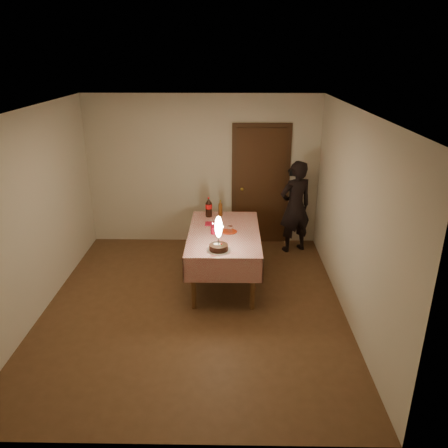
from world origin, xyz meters
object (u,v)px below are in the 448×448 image
Objects in this scene: clear_cup at (230,229)px; photographer at (295,207)px; dining_table at (224,239)px; red_plate at (229,232)px; cola_bottle at (209,207)px; amber_bottle_left at (220,208)px; red_cup at (214,230)px; birthday_cake at (219,241)px.

photographer reaches higher than clear_cup.
red_plate is (0.08, 0.01, 0.11)m from dining_table.
cola_bottle is 1.25× the size of amber_bottle_left.
dining_table is 0.23m from red_cup.
birthday_cake is 4.74× the size of red_cup.
amber_bottle_left is (0.18, 0.05, -0.03)m from cola_bottle.
dining_table is 0.67m from birthday_cake.
birthday_cake reaches higher than dining_table.
clear_cup is at bearing -62.09° from cola_bottle.
dining_table is 19.11× the size of clear_cup.
birthday_cake is at bearing -95.54° from dining_table.
amber_bottle_left is at bearing 15.27° from cola_bottle.
amber_bottle_left is (0.08, 0.75, 0.07)m from red_cup.
red_plate is (0.14, 0.63, -0.13)m from birthday_cake.
photographer is (1.25, 0.47, -0.13)m from amber_bottle_left.
amber_bottle_left is (-0.15, 0.68, 0.07)m from clear_cup.
dining_table is at bearing -84.20° from amber_bottle_left.
photographer is at bearing 46.21° from red_plate.
clear_cup is 0.28× the size of cola_bottle.
red_plate is 2.20× the size of red_cup.
birthday_cake is 0.66m from red_plate.
red_cup is 0.71m from cola_bottle.
red_cup reaches higher than red_plate.
red_plate is 0.69× the size of cola_bottle.
dining_table is 7.82× the size of red_plate.
amber_bottle_left is 1.34m from photographer.
red_plate is at bearing -62.29° from cola_bottle.
cola_bottle is at bearing -159.88° from photographer.
cola_bottle is (-0.19, 1.26, 0.02)m from birthday_cake.
dining_table is at bearing -172.91° from red_plate.
amber_bottle_left is at bearing 102.28° from red_plate.
red_cup is (-0.09, 0.56, -0.08)m from birthday_cake.
amber_bottle_left is (-0.01, 1.31, -0.01)m from birthday_cake.
red_cup is at bearing -157.47° from dining_table.
clear_cup is (0.14, 0.62, -0.09)m from birthday_cake.
clear_cup reaches higher than red_plate.
red_plate is at bearing 77.72° from birthday_cake.
amber_bottle_left is 0.16× the size of photographer.
birthday_cake reaches higher than amber_bottle_left.
red_cup reaches higher than dining_table.
red_plate is at bearing 131.79° from clear_cup.
dining_table is at bearing 22.53° from red_cup.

